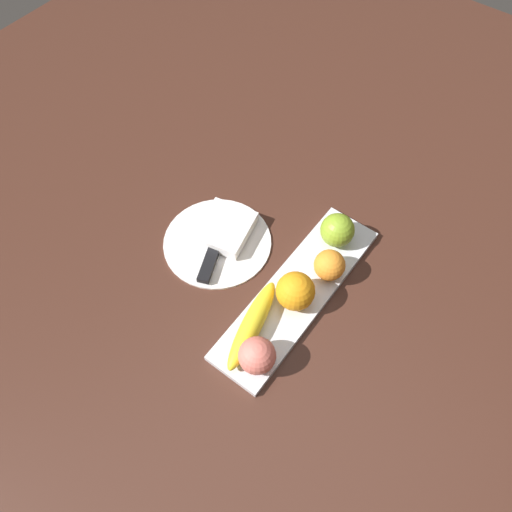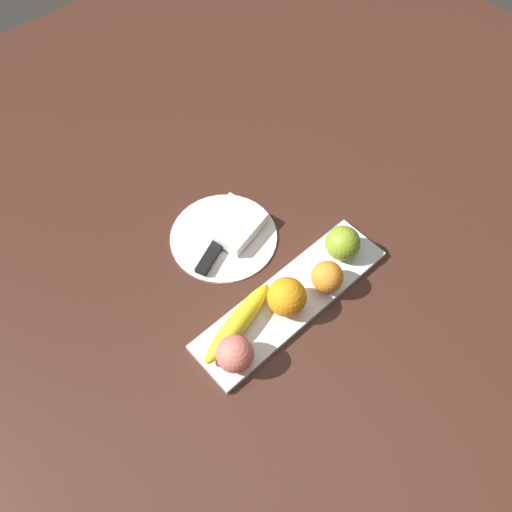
% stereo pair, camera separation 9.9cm
% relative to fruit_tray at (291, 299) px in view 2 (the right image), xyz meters
% --- Properties ---
extents(ground_plane, '(2.40, 2.40, 0.00)m').
position_rel_fruit_tray_xyz_m(ground_plane, '(-0.05, -0.03, -0.01)').
color(ground_plane, '#41231A').
extents(fruit_tray, '(0.43, 0.11, 0.01)m').
position_rel_fruit_tray_xyz_m(fruit_tray, '(0.00, 0.00, 0.00)').
color(fruit_tray, silver).
rests_on(fruit_tray, ground_plane).
extents(apple, '(0.07, 0.07, 0.07)m').
position_rel_fruit_tray_xyz_m(apple, '(0.15, 0.01, 0.04)').
color(apple, '#80A528').
rests_on(apple, fruit_tray).
extents(banana, '(0.20, 0.08, 0.04)m').
position_rel_fruit_tray_xyz_m(banana, '(-0.12, 0.02, 0.03)').
color(banana, yellow).
rests_on(banana, fruit_tray).
extents(orange_near_apple, '(0.07, 0.07, 0.07)m').
position_rel_fruit_tray_xyz_m(orange_near_apple, '(-0.02, -0.01, 0.04)').
color(orange_near_apple, orange).
rests_on(orange_near_apple, fruit_tray).
extents(orange_near_banana, '(0.06, 0.06, 0.06)m').
position_rel_fruit_tray_xyz_m(orange_near_banana, '(0.07, -0.03, 0.04)').
color(orange_near_banana, orange).
rests_on(orange_near_banana, fruit_tray).
extents(peach, '(0.07, 0.07, 0.07)m').
position_rel_fruit_tray_xyz_m(peach, '(-0.16, -0.02, 0.04)').
color(peach, '#DF6F62').
rests_on(peach, fruit_tray).
extents(dinner_plate, '(0.22, 0.22, 0.01)m').
position_rel_fruit_tray_xyz_m(dinner_plate, '(0.00, 0.20, -0.00)').
color(dinner_plate, white).
rests_on(dinner_plate, ground_plane).
extents(folded_napkin, '(0.13, 0.12, 0.03)m').
position_rel_fruit_tray_xyz_m(folded_napkin, '(0.03, 0.20, 0.01)').
color(folded_napkin, white).
rests_on(folded_napkin, dinner_plate).
extents(knife, '(0.17, 0.09, 0.01)m').
position_rel_fruit_tray_xyz_m(knife, '(-0.04, 0.18, 0.01)').
color(knife, silver).
rests_on(knife, dinner_plate).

